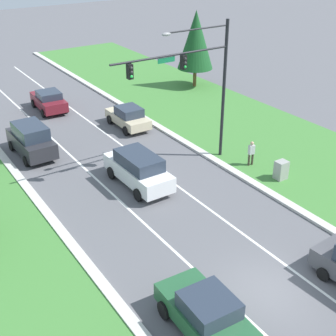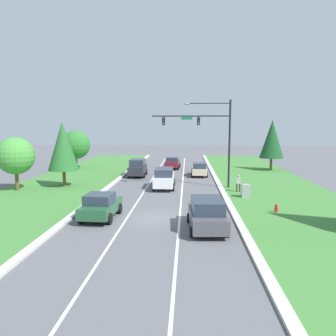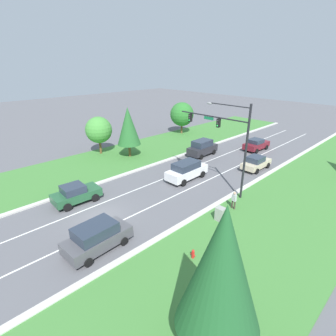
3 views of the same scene
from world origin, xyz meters
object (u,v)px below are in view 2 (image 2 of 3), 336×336
object	(u,v)px
oak_near_left_tree	(76,145)
burgundy_sedan	(172,163)
oak_far_left_tree	(15,156)
white_suv	(164,178)
utility_cabinet	(246,191)
charcoal_suv	(138,168)
conifer_mid_left_tree	(63,146)
champagne_sedan	(199,169)
traffic_signal_mast	(208,130)
forest_sedan	(101,206)
pedestrian	(238,183)
conifer_near_right_tree	(272,139)
graphite_suv	(207,214)
fire_hydrant	(276,209)

from	to	relation	value
oak_near_left_tree	burgundy_sedan	bearing A→B (deg)	3.83
burgundy_sedan	oak_far_left_tree	size ratio (longest dim) A/B	0.85
white_suv	utility_cabinet	size ratio (longest dim) A/B	4.14
charcoal_suv	conifer_mid_left_tree	size ratio (longest dim) A/B	0.69
charcoal_suv	champagne_sedan	distance (m)	7.64
charcoal_suv	burgundy_sedan	xyz separation A→B (m)	(3.96, 7.42, -0.24)
white_suv	utility_cabinet	distance (m)	8.45
burgundy_sedan	utility_cabinet	world-z (taller)	burgundy_sedan
traffic_signal_mast	white_suv	world-z (taller)	traffic_signal_mast
burgundy_sedan	champagne_sedan	bearing A→B (deg)	-58.71
white_suv	champagne_sedan	bearing A→B (deg)	63.92
forest_sedan	pedestrian	bearing A→B (deg)	43.35
burgundy_sedan	conifer_near_right_tree	bearing A→B (deg)	-3.01
graphite_suv	oak_far_left_tree	world-z (taller)	oak_far_left_tree
traffic_signal_mast	conifer_mid_left_tree	bearing A→B (deg)	-178.02
burgundy_sedan	conifer_mid_left_tree	bearing A→B (deg)	-122.01
champagne_sedan	burgundy_sedan	xyz separation A→B (m)	(-3.64, 6.73, 0.03)
white_suv	conifer_mid_left_tree	world-z (taller)	conifer_mid_left_tree
forest_sedan	burgundy_sedan	xyz separation A→B (m)	(3.70, 25.79, -0.04)
burgundy_sedan	conifer_mid_left_tree	size ratio (longest dim) A/B	0.66
forest_sedan	graphite_suv	xyz separation A→B (m)	(7.05, -1.91, 0.09)
graphite_suv	charcoal_suv	bearing A→B (deg)	106.51
white_suv	graphite_suv	world-z (taller)	white_suv
traffic_signal_mast	burgundy_sedan	bearing A→B (deg)	106.26
charcoal_suv	conifer_mid_left_tree	xyz separation A→B (m)	(-6.40, -7.45, 3.10)
burgundy_sedan	oak_far_left_tree	bearing A→B (deg)	-126.84
burgundy_sedan	pedestrian	size ratio (longest dim) A/B	2.59
charcoal_suv	burgundy_sedan	world-z (taller)	charcoal_suv
pedestrian	conifer_near_right_tree	bearing A→B (deg)	-107.41
forest_sedan	fire_hydrant	distance (m)	12.42
traffic_signal_mast	conifer_near_right_tree	distance (m)	16.15
forest_sedan	oak_near_left_tree	bearing A→B (deg)	114.75
white_suv	oak_near_left_tree	bearing A→B (deg)	133.85
conifer_near_right_tree	oak_far_left_tree	distance (m)	31.98
white_suv	conifer_near_right_tree	distance (m)	19.56
forest_sedan	oak_far_left_tree	size ratio (longest dim) A/B	0.82
forest_sedan	conifer_mid_left_tree	size ratio (longest dim) A/B	0.64
traffic_signal_mast	white_suv	bearing A→B (deg)	-174.40
graphite_suv	burgundy_sedan	bearing A→B (deg)	93.58
white_suv	burgundy_sedan	distance (m)	14.80
white_suv	burgundy_sedan	world-z (taller)	white_suv
champagne_sedan	oak_near_left_tree	bearing A→B (deg)	162.40
burgundy_sedan	pedestrian	distance (m)	17.98
white_suv	oak_near_left_tree	xyz separation A→B (m)	(-13.73, 13.87, 2.41)
charcoal_suv	burgundy_sedan	bearing A→B (deg)	60.51
pedestrian	conifer_near_right_tree	size ratio (longest dim) A/B	0.24
burgundy_sedan	conifer_mid_left_tree	world-z (taller)	conifer_mid_left_tree
graphite_suv	burgundy_sedan	world-z (taller)	graphite_suv
white_suv	burgundy_sedan	bearing A→B (deg)	88.53
champagne_sedan	fire_hydrant	world-z (taller)	champagne_sedan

